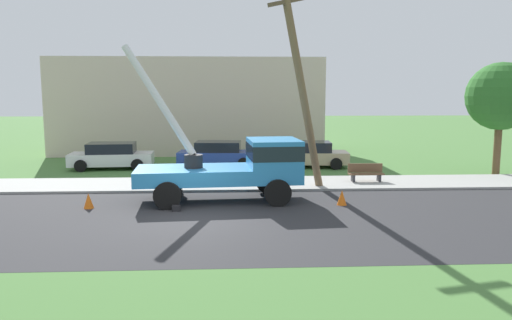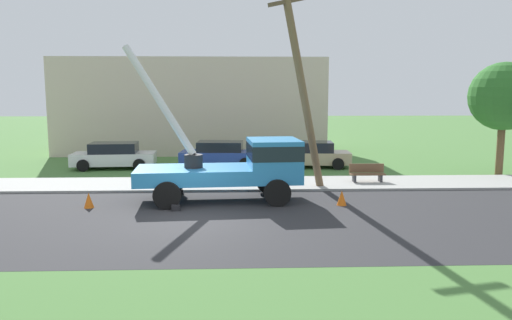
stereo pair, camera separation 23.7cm
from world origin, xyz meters
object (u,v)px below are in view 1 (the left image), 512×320
(leaning_utility_pole, at_px, (301,83))
(roadside_tree_near, at_px, (501,97))
(parked_sedan_tan, at_px, (308,154))
(park_bench, at_px, (366,173))
(utility_truck, at_px, (240,164))
(parked_sedan_blue, at_px, (218,154))
(traffic_cone_behind, at_px, (89,201))
(traffic_cone_ahead, at_px, (342,198))
(parked_sedan_white, at_px, (112,156))

(leaning_utility_pole, xyz_separation_m, roadside_tree_near, (10.53, 3.60, -0.59))
(parked_sedan_tan, height_order, park_bench, parked_sedan_tan)
(utility_truck, bearing_deg, parked_sedan_blue, 97.14)
(utility_truck, height_order, traffic_cone_behind, utility_truck)
(parked_sedan_tan, relative_size, roadside_tree_near, 0.80)
(traffic_cone_ahead, distance_m, park_bench, 4.74)
(utility_truck, relative_size, traffic_cone_behind, 12.37)
(parked_sedan_blue, height_order, parked_sedan_tan, same)
(parked_sedan_blue, relative_size, roadside_tree_near, 0.80)
(park_bench, height_order, roadside_tree_near, roadside_tree_near)
(utility_truck, height_order, park_bench, utility_truck)
(leaning_utility_pole, distance_m, roadside_tree_near, 11.15)
(traffic_cone_behind, bearing_deg, park_bench, 20.95)
(parked_sedan_blue, bearing_deg, leaning_utility_pole, -62.43)
(traffic_cone_ahead, relative_size, parked_sedan_tan, 0.12)
(utility_truck, xyz_separation_m, parked_sedan_white, (-6.85, 8.15, -0.70))
(leaning_utility_pole, height_order, traffic_cone_ahead, leaning_utility_pole)
(parked_sedan_tan, xyz_separation_m, roadside_tree_near, (9.16, -2.96, 3.21))
(utility_truck, xyz_separation_m, parked_sedan_tan, (3.92, 8.23, -0.70))
(traffic_cone_ahead, distance_m, traffic_cone_behind, 9.20)
(parked_sedan_white, height_order, roadside_tree_near, roadside_tree_near)
(traffic_cone_behind, xyz_separation_m, park_bench, (11.27, 4.31, 0.18))
(parked_sedan_blue, bearing_deg, park_bench, -38.16)
(utility_truck, relative_size, leaning_utility_pole, 0.79)
(traffic_cone_ahead, xyz_separation_m, parked_sedan_blue, (-4.81, 9.66, 0.43))
(parked_sedan_white, bearing_deg, utility_truck, -49.95)
(leaning_utility_pole, bearing_deg, park_bench, 25.16)
(roadside_tree_near, bearing_deg, utility_truck, -158.06)
(traffic_cone_behind, bearing_deg, leaning_utility_pole, 19.16)
(traffic_cone_ahead, height_order, parked_sedan_white, parked_sedan_white)
(traffic_cone_ahead, bearing_deg, leaning_utility_pole, 113.52)
(traffic_cone_behind, relative_size, roadside_tree_near, 0.10)
(utility_truck, xyz_separation_m, roadside_tree_near, (13.08, 5.27, 2.52))
(utility_truck, bearing_deg, leaning_utility_pole, 33.26)
(leaning_utility_pole, height_order, traffic_cone_behind, leaning_utility_pole)
(park_bench, bearing_deg, roadside_tree_near, 15.87)
(leaning_utility_pole, bearing_deg, parked_sedan_blue, 117.57)
(utility_truck, bearing_deg, traffic_cone_ahead, -15.85)
(leaning_utility_pole, height_order, parked_sedan_tan, leaning_utility_pole)
(leaning_utility_pole, xyz_separation_m, traffic_cone_ahead, (1.19, -2.73, -4.24))
(traffic_cone_behind, distance_m, park_bench, 12.07)
(park_bench, distance_m, roadside_tree_near, 8.32)
(parked_sedan_white, relative_size, parked_sedan_blue, 1.00)
(parked_sedan_white, xyz_separation_m, park_bench, (12.65, -4.95, -0.25))
(traffic_cone_behind, bearing_deg, parked_sedan_white, 98.45)
(utility_truck, xyz_separation_m, traffic_cone_behind, (-5.47, -1.12, -1.13))
(traffic_cone_ahead, xyz_separation_m, roadside_tree_near, (9.35, 6.33, 3.64))
(utility_truck, relative_size, roadside_tree_near, 1.23)
(traffic_cone_ahead, height_order, roadside_tree_near, roadside_tree_near)
(traffic_cone_behind, distance_m, parked_sedan_tan, 13.25)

